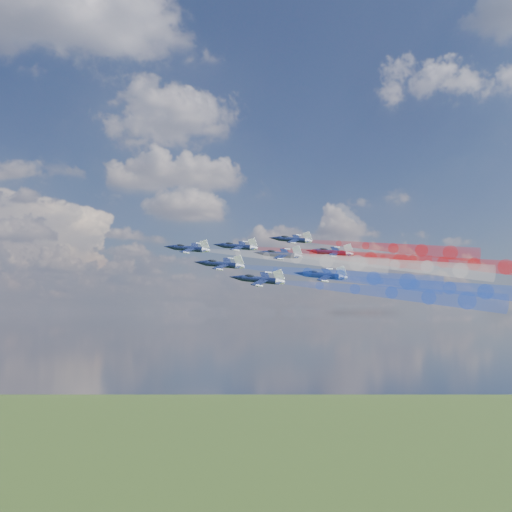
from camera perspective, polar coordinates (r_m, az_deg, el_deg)
name	(u,v)px	position (r m, az deg, el deg)	size (l,w,h in m)	color
jet_lead	(189,249)	(158.50, -6.71, 0.74)	(10.88, 13.60, 3.63)	black
trail_lead	(296,258)	(151.76, 4.03, -0.22)	(4.53, 47.76, 4.53)	white
jet_inner_left	(221,264)	(144.94, -3.49, -0.84)	(10.88, 13.60, 3.63)	black
trail_inner_left	(340,276)	(140.21, 8.35, -1.94)	(4.53, 47.76, 4.53)	blue
jet_inner_right	(237,247)	(164.61, -1.89, 0.95)	(10.88, 13.60, 3.63)	black
trail_inner_right	(342,256)	(160.25, 8.51, 0.04)	(4.53, 47.76, 4.53)	red
jet_outer_left	(259,280)	(132.52, 0.32, -2.37)	(10.88, 13.60, 3.63)	black
trail_outer_left	(391,293)	(130.13, 13.31, -3.56)	(4.53, 47.76, 4.53)	blue
jet_center_third	(280,255)	(152.49, 2.38, 0.14)	(10.88, 13.60, 3.63)	black
trail_center_third	(395,265)	(150.60, 13.64, -0.85)	(4.53, 47.76, 4.53)	white
jet_outer_right	(292,240)	(173.81, 3.62, 1.64)	(10.88, 13.60, 3.63)	black
trail_outer_right	(393,248)	(172.13, 13.49, 0.78)	(4.53, 47.76, 4.53)	red
jet_rear_left	(323,276)	(141.52, 6.63, -1.94)	(10.88, 13.60, 3.63)	black
trail_rear_left	(450,288)	(142.15, 18.69, -2.98)	(4.53, 47.76, 4.53)	blue
jet_rear_right	(332,252)	(161.46, 7.52, 0.35)	(10.88, 13.60, 3.63)	black
trail_rear_right	(443,262)	(162.06, 18.08, -0.57)	(4.53, 47.76, 4.53)	red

